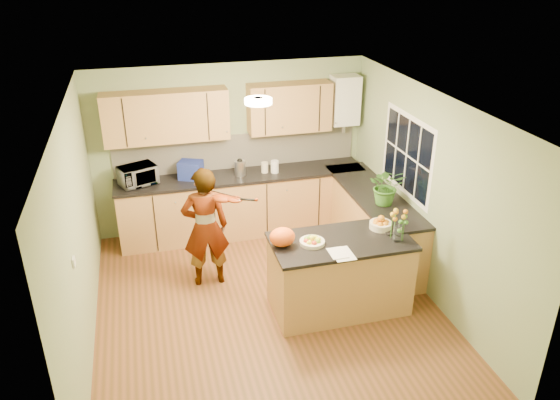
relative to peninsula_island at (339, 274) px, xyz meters
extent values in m
plane|color=brown|center=(-0.83, 0.22, -0.46)|extent=(4.50, 4.50, 0.00)
cube|color=white|center=(-0.83, 0.22, 2.04)|extent=(4.00, 4.50, 0.02)
cube|color=#92A173|center=(-0.83, 2.47, 0.79)|extent=(4.00, 0.02, 2.50)
cube|color=#92A173|center=(-0.83, -2.03, 0.79)|extent=(4.00, 0.02, 2.50)
cube|color=#92A173|center=(-2.83, 0.22, 0.79)|extent=(0.02, 4.50, 2.50)
cube|color=#92A173|center=(1.17, 0.22, 0.79)|extent=(0.02, 4.50, 2.50)
cube|color=tan|center=(-0.73, 2.17, -0.01)|extent=(3.60, 0.60, 0.90)
cube|color=black|center=(-0.73, 2.16, 0.46)|extent=(3.64, 0.62, 0.04)
cube|color=tan|center=(0.87, 1.07, -0.01)|extent=(0.60, 2.20, 0.90)
cube|color=black|center=(0.86, 1.07, 0.46)|extent=(0.62, 2.24, 0.04)
cube|color=beige|center=(-0.73, 2.46, 0.74)|extent=(3.60, 0.02, 0.52)
cube|color=tan|center=(-1.73, 2.30, 1.39)|extent=(1.70, 0.34, 0.70)
cube|color=tan|center=(0.02, 2.30, 1.39)|extent=(1.20, 0.34, 0.70)
cube|color=white|center=(0.87, 2.31, 1.44)|extent=(0.40, 0.30, 0.72)
cylinder|color=#BBBBC0|center=(0.87, 2.31, 1.04)|extent=(0.06, 0.06, 0.20)
cube|color=white|center=(1.17, 0.82, 1.09)|extent=(0.01, 1.30, 1.05)
cube|color=black|center=(1.16, 0.82, 1.09)|extent=(0.01, 1.18, 0.92)
cube|color=white|center=(-2.81, -0.38, 0.84)|extent=(0.02, 0.09, 0.09)
cylinder|color=#FFEABF|center=(-0.83, 0.52, 2.00)|extent=(0.30, 0.30, 0.06)
cylinder|color=white|center=(-0.83, 0.52, 2.03)|extent=(0.10, 0.10, 0.02)
cube|color=tan|center=(0.00, 0.00, -0.02)|extent=(1.57, 0.79, 0.88)
cube|color=black|center=(0.00, 0.00, 0.44)|extent=(1.61, 0.82, 0.04)
cylinder|color=beige|center=(-0.35, 0.00, 0.48)|extent=(0.28, 0.28, 0.04)
cylinder|color=beige|center=(0.55, 0.15, 0.50)|extent=(0.27, 0.27, 0.08)
cylinder|color=silver|center=(0.60, -0.18, 0.56)|extent=(0.10, 0.10, 0.19)
ellipsoid|color=#FF5915|center=(-0.69, 0.05, 0.57)|extent=(0.34, 0.30, 0.22)
cube|color=white|center=(-0.10, -0.30, 0.47)|extent=(0.22, 0.30, 0.01)
imported|color=#DBA286|center=(-1.43, 0.95, 0.33)|extent=(0.58, 0.39, 1.59)
imported|color=white|center=(-2.19, 2.19, 0.61)|extent=(0.58, 0.49, 0.27)
cube|color=navy|center=(-1.45, 2.21, 0.61)|extent=(0.39, 0.35, 0.26)
cylinder|color=#BBBBC0|center=(-0.76, 2.15, 0.59)|extent=(0.16, 0.16, 0.22)
sphere|color=black|center=(-0.76, 2.15, 0.74)|extent=(0.08, 0.08, 0.08)
cylinder|color=beige|center=(-0.39, 2.16, 0.56)|extent=(0.10, 0.10, 0.16)
cylinder|color=white|center=(-0.24, 2.12, 0.57)|extent=(0.13, 0.13, 0.18)
imported|color=#3B7527|center=(0.87, 0.72, 0.73)|extent=(0.56, 0.52, 0.50)
camera|label=1|loc=(-2.06, -5.07, 3.52)|focal=35.00mm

